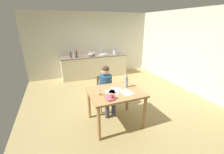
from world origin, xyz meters
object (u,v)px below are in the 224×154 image
at_px(person_seated, 106,86).
at_px(teacup_on_counter, 93,55).
at_px(stovetop_kettle, 115,52).
at_px(bottle_vinegar, 74,55).
at_px(candlestick, 99,91).
at_px(book_magazine, 108,97).
at_px(wine_glass_back_left, 90,53).
at_px(mixing_bowl, 91,55).
at_px(sink_unit, 104,54).
at_px(bottle_oil, 71,55).
at_px(wine_glass_near_sink, 95,52).
at_px(chair_at_table, 105,90).
at_px(dining_table, 115,96).
at_px(wine_glass_by_kettle, 92,52).
at_px(wine_bottle_on_table, 126,82).
at_px(bottle_wine_red, 76,54).
at_px(book_cookery, 110,98).
at_px(coffee_mug, 112,97).

relative_size(person_seated, teacup_on_counter, 10.78).
bearing_deg(stovetop_kettle, bottle_vinegar, -177.01).
distance_m(candlestick, book_magazine, 0.22).
bearing_deg(wine_glass_back_left, bottle_vinegar, -160.26).
height_order(mixing_bowl, stovetop_kettle, stovetop_kettle).
bearing_deg(stovetop_kettle, sink_unit, 179.56).
distance_m(person_seated, bottle_oil, 2.73).
bearing_deg(wine_glass_near_sink, stovetop_kettle, -9.60).
bearing_deg(stovetop_kettle, chair_at_table, -118.37).
bearing_deg(wine_glass_back_left, candlestick, -100.73).
bearing_deg(mixing_bowl, bottle_oil, 178.95).
bearing_deg(dining_table, book_magazine, -140.62).
xyz_separation_m(person_seated, stovetop_kettle, (1.38, 2.69, 0.32)).
bearing_deg(wine_glass_by_kettle, book_magazine, -99.74).
relative_size(wine_bottle_on_table, wine_glass_by_kettle, 2.00).
bearing_deg(bottle_oil, mixing_bowl, -1.05).
xyz_separation_m(wine_bottle_on_table, sink_unit, (0.52, 3.13, 0.00)).
bearing_deg(dining_table, bottle_wine_red, 95.15).
bearing_deg(sink_unit, bottle_vinegar, -175.50).
height_order(book_cookery, bottle_vinegar, bottle_vinegar).
bearing_deg(bottle_oil, wine_glass_near_sink, 9.83).
height_order(person_seated, wine_glass_near_sink, person_seated).
bearing_deg(wine_bottle_on_table, coffee_mug, -140.98).
relative_size(candlestick, stovetop_kettle, 1.40).
bearing_deg(mixing_bowl, dining_table, -95.23).
xyz_separation_m(chair_at_table, bottle_vinegar, (-0.39, 2.45, 0.51)).
xyz_separation_m(coffee_mug, bottle_wine_red, (-0.10, 3.54, 0.18)).
distance_m(wine_bottle_on_table, bottle_oil, 3.22).
relative_size(chair_at_table, sink_unit, 2.47).
relative_size(book_cookery, wine_bottle_on_table, 0.78).
bearing_deg(wine_glass_by_kettle, dining_table, -96.15).
distance_m(bottle_oil, teacup_on_counter, 0.86).
bearing_deg(sink_unit, mixing_bowl, -175.62).
xyz_separation_m(candlestick, mixing_bowl, (0.66, 3.24, 0.08)).
height_order(bottle_oil, teacup_on_counter, bottle_oil).
relative_size(dining_table, book_magazine, 4.59).
bearing_deg(candlestick, teacup_on_counter, 77.32).
xyz_separation_m(dining_table, mixing_bowl, (0.29, 3.20, 0.29)).
height_order(book_magazine, book_cookery, book_cookery).
relative_size(book_cookery, bottle_oil, 0.97).
bearing_deg(book_magazine, wine_bottle_on_table, 28.41).
distance_m(mixing_bowl, wine_glass_by_kettle, 0.21).
height_order(candlestick, sink_unit, sink_unit).
relative_size(book_magazine, bottle_wine_red, 0.84).
bearing_deg(person_seated, book_cookery, -105.43).
bearing_deg(wine_bottle_on_table, wine_glass_by_kettle, 89.05).
height_order(dining_table, wine_glass_by_kettle, wine_glass_by_kettle).
xyz_separation_m(book_magazine, teacup_on_counter, (0.59, 3.30, 0.15)).
bearing_deg(wine_glass_back_left, mixing_bowl, -86.84).
bearing_deg(dining_table, book_cookery, -132.42).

